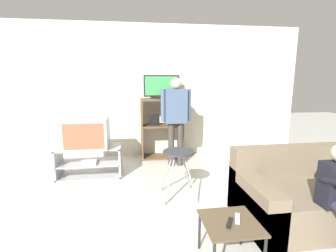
% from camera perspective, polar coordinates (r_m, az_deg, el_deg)
% --- Properties ---
extents(wall_back, '(6.40, 0.06, 2.60)m').
position_cam_1_polar(wall_back, '(4.93, -5.45, 8.01)').
color(wall_back, silver).
rests_on(wall_back, ground_plane).
extents(tv_stand, '(1.01, 0.47, 0.48)m').
position_cam_1_polar(tv_stand, '(4.18, -17.84, -7.90)').
color(tv_stand, '#A8A8AD').
rests_on(tv_stand, ground_plane).
extents(television_main, '(0.67, 0.55, 0.47)m').
position_cam_1_polar(television_main, '(4.07, -18.50, -1.51)').
color(television_main, '#B2B2B7').
rests_on(television_main, tv_stand).
extents(media_shelf, '(0.82, 0.37, 1.18)m').
position_cam_1_polar(media_shelf, '(4.79, -1.47, -0.46)').
color(media_shelf, brown).
rests_on(media_shelf, ground_plane).
extents(television_flat, '(0.68, 0.20, 0.44)m').
position_cam_1_polar(television_flat, '(4.68, -1.51, 8.99)').
color(television_flat, black).
rests_on(television_flat, media_shelf).
extents(folding_stool, '(0.45, 0.45, 0.64)m').
position_cam_1_polar(folding_stool, '(3.19, 2.49, -7.56)').
color(folding_stool, '#99999E').
rests_on(folding_stool, ground_plane).
extents(snack_table, '(0.46, 0.46, 0.38)m').
position_cam_1_polar(snack_table, '(2.25, 14.39, -21.83)').
color(snack_table, brown).
rests_on(snack_table, ground_plane).
extents(remote_control_black, '(0.10, 0.14, 0.02)m').
position_cam_1_polar(remote_control_black, '(2.19, 14.25, -21.12)').
color(remote_control_black, black).
rests_on(remote_control_black, snack_table).
extents(remote_control_white, '(0.09, 0.15, 0.02)m').
position_cam_1_polar(remote_control_white, '(2.26, 15.95, -20.10)').
color(remote_control_white, silver).
rests_on(remote_control_white, snack_table).
extents(couch, '(1.74, 0.89, 0.77)m').
position_cam_1_polar(couch, '(3.27, 31.43, -13.82)').
color(couch, '#756651').
rests_on(couch, ground_plane).
extents(person_standing_adult, '(0.53, 0.20, 1.57)m').
position_cam_1_polar(person_standing_adult, '(4.28, 1.85, 2.90)').
color(person_standing_adult, '#3D3833').
rests_on(person_standing_adult, ground_plane).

